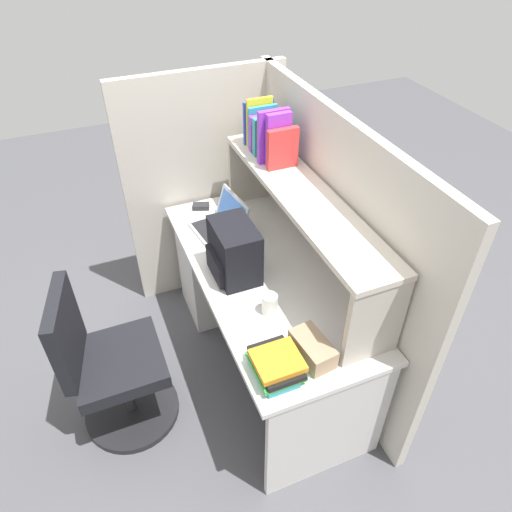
{
  "coord_description": "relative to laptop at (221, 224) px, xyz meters",
  "views": [
    {
      "loc": [
        1.75,
        -0.77,
        2.41
      ],
      "look_at": [
        0.0,
        -0.05,
        0.85
      ],
      "focal_mm": 33.19,
      "sensor_mm": 36.0,
      "label": 1
    }
  ],
  "objects": [
    {
      "name": "backpack",
      "position": [
        0.39,
        -0.06,
        0.1
      ],
      "size": [
        0.3,
        0.23,
        0.3
      ],
      "color": "black",
      "rests_on": "desk"
    },
    {
      "name": "computer_mouse",
      "position": [
        -0.28,
        -0.04,
        -0.03
      ],
      "size": [
        0.09,
        0.12,
        0.03
      ],
      "primitive_type": "cube",
      "rotation": [
        0.0,
        0.0,
        -0.36
      ],
      "color": "#262628",
      "rests_on": "desk"
    },
    {
      "name": "tissue_box",
      "position": [
        1.04,
        0.06,
        -0.0
      ],
      "size": [
        0.23,
        0.14,
        0.1
      ],
      "primitive_type": "cube",
      "rotation": [
        0.0,
        0.0,
        0.12
      ],
      "color": "#9E7F60",
      "rests_on": "desk"
    },
    {
      "name": "paper_cup",
      "position": [
        0.72,
        -0.0,
        0.0
      ],
      "size": [
        0.08,
        0.08,
        0.11
      ],
      "primitive_type": "cylinder",
      "color": "white",
      "rests_on": "desk"
    },
    {
      "name": "cubicle_partition_left",
      "position": [
        -0.42,
        0.04,
        -0.01
      ],
      "size": [
        0.05,
        1.06,
        1.55
      ],
      "primitive_type": "cube",
      "color": "#BCB5A8",
      "rests_on": "ground_plane"
    },
    {
      "name": "desk",
      "position": [
        0.04,
        0.09,
        -0.38
      ],
      "size": [
        1.6,
        0.7,
        0.73
      ],
      "color": "silver",
      "rests_on": "ground_plane"
    },
    {
      "name": "reference_books_on_shelf",
      "position": [
        0.0,
        0.29,
        0.52
      ],
      "size": [
        0.38,
        0.19,
        0.29
      ],
      "color": "olive",
      "rests_on": "overhead_hutch"
    },
    {
      "name": "ground_plane",
      "position": [
        0.43,
        0.09,
        -0.78
      ],
      "size": [
        8.0,
        8.0,
        0.0
      ],
      "primitive_type": "plane",
      "color": "#4C4C51"
    },
    {
      "name": "cubicle_partition_rear",
      "position": [
        0.43,
        0.47,
        -0.01
      ],
      "size": [
        1.84,
        0.05,
        1.55
      ],
      "primitive_type": "cube",
      "color": "#BCB5A8",
      "rests_on": "ground_plane"
    },
    {
      "name": "laptop",
      "position": [
        0.0,
        0.0,
        0.0
      ],
      "size": [
        0.34,
        0.3,
        0.22
      ],
      "color": "#B7BABF",
      "rests_on": "desk"
    },
    {
      "name": "overhead_hutch",
      "position": [
        0.43,
        0.29,
        0.3
      ],
      "size": [
        1.44,
        0.28,
        0.45
      ],
      "color": "#B3A99C",
      "rests_on": "desk"
    },
    {
      "name": "office_chair",
      "position": [
        0.5,
        -0.8,
        -0.39
      ],
      "size": [
        0.52,
        0.53,
        0.93
      ],
      "rotation": [
        0.0,
        0.0,
        2.92
      ],
      "color": "black",
      "rests_on": "ground_plane"
    },
    {
      "name": "desk_book_stack",
      "position": [
        1.06,
        -0.12,
        0.0
      ],
      "size": [
        0.24,
        0.2,
        0.11
      ],
      "color": "teal",
      "rests_on": "desk"
    }
  ]
}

